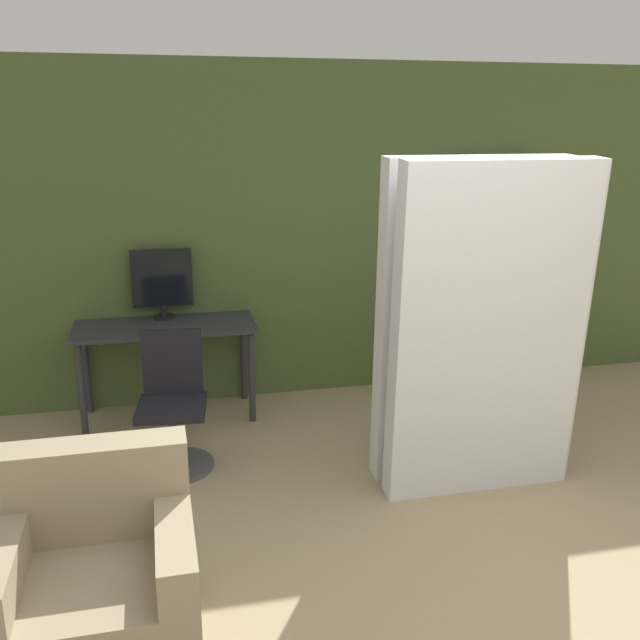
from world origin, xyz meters
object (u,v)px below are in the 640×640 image
at_px(bookshelf, 478,274).
at_px(mattress_near, 490,334).
at_px(mattress_far, 470,322).
at_px(armchair, 95,580).
at_px(monitor, 162,281).
at_px(office_chair, 173,414).

bearing_deg(bookshelf, mattress_near, -113.31).
bearing_deg(mattress_far, mattress_near, -90.00).
distance_m(mattress_near, armchair, 2.50).
bearing_deg(monitor, mattress_far, -40.10).
relative_size(office_chair, mattress_far, 0.44).
height_order(bookshelf, mattress_near, mattress_near).
bearing_deg(bookshelf, monitor, 179.62).
distance_m(bookshelf, armchair, 4.10).
bearing_deg(armchair, mattress_near, 21.24).
bearing_deg(office_chair, mattress_far, -15.75).
bearing_deg(monitor, office_chair, -89.49).
bearing_deg(armchair, office_chair, 76.83).
distance_m(bookshelf, mattress_far, 1.73).
xyz_separation_m(mattress_far, armchair, (-2.23, -1.15, -0.70)).
height_order(bookshelf, armchair, bookshelf).
distance_m(monitor, armchair, 2.83).
bearing_deg(mattress_near, armchair, -158.76).
height_order(office_chair, bookshelf, bookshelf).
height_order(monitor, office_chair, monitor).
xyz_separation_m(office_chair, armchair, (-0.39, -1.67, -0.04)).
bearing_deg(bookshelf, office_chair, -158.74).
bearing_deg(mattress_far, armchair, -152.76).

